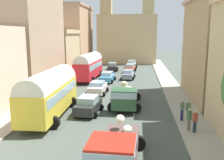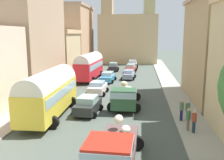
{
  "view_description": "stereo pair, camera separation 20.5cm",
  "coord_description": "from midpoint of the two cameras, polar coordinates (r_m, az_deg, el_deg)",
  "views": [
    {
      "loc": [
        2.98,
        -5.47,
        7.04
      ],
      "look_at": [
        0.0,
        21.67,
        1.91
      ],
      "focal_mm": 39.82,
      "sensor_mm": 36.0,
      "label": 1
    },
    {
      "loc": [
        3.19,
        -5.45,
        7.04
      ],
      "look_at": [
        0.0,
        21.67,
        1.91
      ],
      "focal_mm": 39.82,
      "sensor_mm": 36.0,
      "label": 2
    }
  ],
  "objects": [
    {
      "name": "ground_plane",
      "position": [
        33.36,
        0.82,
        -1.54
      ],
      "size": [
        154.0,
        154.0,
        0.0
      ],
      "primitive_type": "plane",
      "color": "#485149"
    },
    {
      "name": "sidewalk_left",
      "position": [
        34.77,
        -11.16,
        -1.13
      ],
      "size": [
        2.5,
        70.0,
        0.14
      ],
      "primitive_type": "cube",
      "color": "#A39791",
      "rests_on": "ground"
    },
    {
      "name": "sidewalk_right",
      "position": [
        33.46,
        13.29,
        -1.67
      ],
      "size": [
        2.5,
        70.0,
        0.14
      ],
      "primitive_type": "cube",
      "color": "#9F9D8F",
      "rests_on": "ground"
    },
    {
      "name": "building_left_2",
      "position": [
        34.29,
        -18.07,
        9.86
      ],
      "size": [
        5.28,
        12.19,
        13.71
      ],
      "color": "tan",
      "rests_on": "ground"
    },
    {
      "name": "building_left_3",
      "position": [
        45.1,
        -11.72,
        6.4
      ],
      "size": [
        5.0,
        9.24,
        7.7
      ],
      "color": "tan",
      "rests_on": "ground"
    },
    {
      "name": "building_left_4",
      "position": [
        55.96,
        -7.93,
        10.04
      ],
      "size": [
        4.47,
        12.92,
        13.05
      ],
      "color": "tan",
      "rests_on": "ground"
    },
    {
      "name": "building_right_2",
      "position": [
        28.53,
        23.55,
        6.55
      ],
      "size": [
        6.57,
        11.62,
        10.84
      ],
      "color": "tan",
      "rests_on": "ground"
    },
    {
      "name": "distant_church",
      "position": [
        59.69,
        3.36,
        10.15
      ],
      "size": [
        13.62,
        6.33,
        19.19
      ],
      "color": "tan",
      "rests_on": "ground"
    },
    {
      "name": "parked_bus_0",
      "position": [
        21.72,
        -14.37,
        -2.57
      ],
      "size": [
        3.42,
        9.1,
        4.0
      ],
      "color": "yellow",
      "rests_on": "ground"
    },
    {
      "name": "parked_bus_1",
      "position": [
        38.13,
        -5.51,
        3.39
      ],
      "size": [
        3.48,
        9.19,
        4.06
      ],
      "color": "red",
      "rests_on": "ground"
    },
    {
      "name": "cargo_truck_0",
      "position": [
        12.85,
        0.32,
        -16.09
      ],
      "size": [
        3.11,
        6.88,
        2.42
      ],
      "color": "red",
      "rests_on": "ground"
    },
    {
      "name": "cargo_truck_1",
      "position": [
        23.76,
        2.8,
        -3.77
      ],
      "size": [
        3.12,
        6.86,
        2.19
      ],
      "color": "#2A4F32",
      "rests_on": "ground"
    },
    {
      "name": "car_0",
      "position": [
        38.85,
        3.59,
        1.29
      ],
      "size": [
        2.28,
        3.94,
        1.45
      ],
      "color": "gray",
      "rests_on": "ground"
    },
    {
      "name": "car_1",
      "position": [
        45.67,
        4.03,
        2.72
      ],
      "size": [
        2.31,
        4.49,
        1.52
      ],
      "color": "#A83129",
      "rests_on": "ground"
    },
    {
      "name": "car_2",
      "position": [
        51.71,
        4.43,
        3.7
      ],
      "size": [
        2.35,
        4.28,
        1.61
      ],
      "color": "silver",
      "rests_on": "ground"
    },
    {
      "name": "car_3",
      "position": [
        22.21,
        -5.74,
        -5.74
      ],
      "size": [
        2.47,
        3.79,
        1.59
      ],
      "color": "#282A29",
      "rests_on": "ground"
    },
    {
      "name": "car_4",
      "position": [
        29.16,
        -3.54,
        -1.79
      ],
      "size": [
        2.38,
        3.86,
        1.52
      ],
      "color": "silver",
      "rests_on": "ground"
    },
    {
      "name": "car_5",
      "position": [
        36.53,
        -1.25,
        0.74
      ],
      "size": [
        2.38,
        4.48,
        1.5
      ],
      "color": "#4395C7",
      "rests_on": "ground"
    },
    {
      "name": "car_6",
      "position": [
        47.29,
        -0.02,
        3.06
      ],
      "size": [
        2.29,
        3.94,
        1.6
      ],
      "color": "#2B2527",
      "rests_on": "ground"
    },
    {
      "name": "pedestrian_0",
      "position": [
        20.91,
        16.84,
        -6.56
      ],
      "size": [
        0.48,
        0.48,
        1.79
      ],
      "color": "#815E57",
      "rests_on": "ground"
    },
    {
      "name": "pedestrian_1",
      "position": [
        20.76,
        15.53,
        -6.55
      ],
      "size": [
        0.48,
        0.48,
        1.83
      ],
      "color": "#191C50",
      "rests_on": "ground"
    },
    {
      "name": "pedestrian_2",
      "position": [
        18.6,
        18.2,
        -8.89
      ],
      "size": [
        0.51,
        0.51,
        1.75
      ],
      "color": "#1F3142",
      "rests_on": "ground"
    },
    {
      "name": "pedestrian_3",
      "position": [
        18.86,
        16.98,
        -8.37
      ],
      "size": [
        0.38,
        0.38,
        1.81
      ],
      "color": "#786552",
      "rests_on": "ground"
    }
  ]
}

